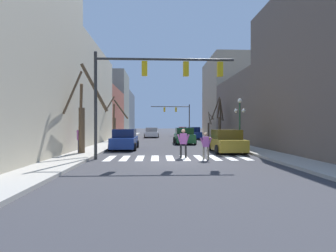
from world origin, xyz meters
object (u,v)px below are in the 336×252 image
(traffic_signal_near, at_px, (149,79))
(street_tree_right_mid, at_px, (219,121))
(traffic_signal_far, at_px, (178,113))
(car_driving_toward_lane, at_px, (184,136))
(street_lamp_right_corner, at_px, (240,113))
(street_tree_right_far, at_px, (115,121))
(car_parked_right_mid, at_px, (193,133))
(pedestrian_waiting_at_curb, at_px, (80,137))
(street_tree_right_near, at_px, (209,125))
(car_at_intersection, at_px, (125,140))
(street_tree_left_mid, at_px, (84,115))
(pedestrian_crossing_street, at_px, (183,141))
(car_parked_right_far, at_px, (226,142))
(car_parked_right_near, at_px, (152,133))
(car_parked_left_near, at_px, (183,131))
(pedestrian_on_right_sidewalk, at_px, (206,144))

(traffic_signal_near, distance_m, street_tree_right_mid, 16.66)
(traffic_signal_far, distance_m, car_driving_toward_lane, 20.77)
(street_lamp_right_corner, bearing_deg, street_tree_right_far, 142.70)
(street_lamp_right_corner, xyz_separation_m, car_parked_right_mid, (-1.79, 15.30, -2.24))
(street_lamp_right_corner, distance_m, street_tree_right_mid, 8.47)
(traffic_signal_near, height_order, pedestrian_waiting_at_curb, traffic_signal_near)
(traffic_signal_far, bearing_deg, street_tree_right_near, -68.77)
(car_at_intersection, bearing_deg, street_lamp_right_corner, -90.39)
(traffic_signal_near, distance_m, street_tree_right_far, 15.89)
(street_lamp_right_corner, xyz_separation_m, street_tree_right_mid, (0.35, 8.44, -0.55))
(traffic_signal_far, distance_m, street_tree_left_mid, 31.80)
(traffic_signal_far, bearing_deg, street_lamp_right_corner, -83.51)
(street_lamp_right_corner, height_order, pedestrian_crossing_street, street_lamp_right_corner)
(car_parked_right_far, bearing_deg, traffic_signal_near, 122.86)
(street_tree_right_far, bearing_deg, pedestrian_waiting_at_curb, -91.15)
(traffic_signal_near, bearing_deg, car_parked_right_mid, 75.42)
(traffic_signal_near, relative_size, street_tree_right_mid, 1.62)
(street_tree_right_far, bearing_deg, traffic_signal_near, -73.84)
(traffic_signal_far, bearing_deg, car_at_intersection, -103.72)
(car_parked_right_near, xyz_separation_m, street_tree_right_far, (-4.07, -10.62, 1.69))
(pedestrian_waiting_at_curb, xyz_separation_m, street_tree_left_mid, (0.28, -0.17, 1.45))
(car_parked_left_near, relative_size, pedestrian_waiting_at_curb, 2.48)
(car_driving_toward_lane, relative_size, car_parked_left_near, 1.01)
(car_parked_right_far, relative_size, car_parked_right_near, 1.01)
(car_at_intersection, xyz_separation_m, pedestrian_crossing_street, (4.23, -5.61, 0.26))
(street_lamp_right_corner, xyz_separation_m, car_parked_right_far, (-1.83, -2.58, -2.25))
(car_parked_right_mid, height_order, pedestrian_on_right_sidewalk, car_parked_right_mid)
(traffic_signal_near, distance_m, street_tree_left_mid, 5.29)
(traffic_signal_far, distance_m, street_tree_right_far, 19.78)
(car_parked_right_mid, bearing_deg, car_parked_right_far, 179.87)
(street_tree_right_far, bearing_deg, street_tree_left_mid, -89.88)
(car_parked_left_near, relative_size, street_tree_right_far, 0.86)
(traffic_signal_far, relative_size, car_parked_right_near, 1.68)
(pedestrian_crossing_street, distance_m, pedestrian_waiting_at_curb, 6.96)
(street_tree_left_mid, xyz_separation_m, street_tree_right_near, (12.55, 20.62, -0.77))
(car_parked_right_far, distance_m, car_parked_right_mid, 17.88)
(traffic_signal_near, relative_size, street_tree_left_mid, 1.38)
(car_parked_left_near, distance_m, pedestrian_waiting_at_curb, 33.05)
(car_parked_right_far, height_order, street_tree_right_mid, street_tree_right_mid)
(car_parked_left_near, height_order, street_tree_right_far, street_tree_right_far)
(car_parked_right_near, relative_size, street_tree_right_far, 0.83)
(street_tree_right_mid, bearing_deg, pedestrian_waiting_at_curb, -135.31)
(car_parked_right_near, relative_size, street_tree_left_mid, 0.72)
(traffic_signal_near, height_order, street_tree_left_mid, traffic_signal_near)
(car_parked_right_far, bearing_deg, street_tree_left_mid, 97.84)
(car_parked_right_mid, xyz_separation_m, pedestrian_waiting_at_curb, (-10.21, -19.07, 0.42))
(car_driving_toward_lane, distance_m, car_parked_left_near, 21.64)
(car_parked_right_mid, bearing_deg, street_lamp_right_corner, -173.33)
(street_lamp_right_corner, bearing_deg, car_parked_left_near, 93.81)
(traffic_signal_near, bearing_deg, car_parked_left_near, 80.73)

